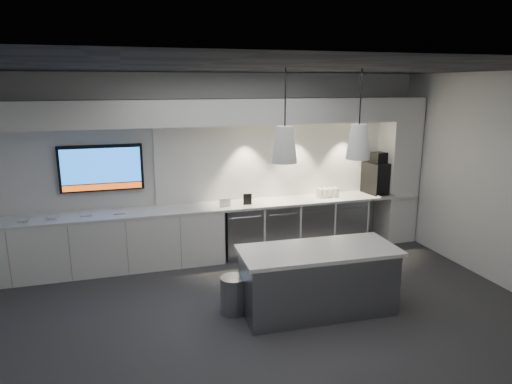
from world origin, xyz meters
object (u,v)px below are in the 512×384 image
object	(u,v)px
wall_tv	(101,168)
coffee_machine	(378,176)
island	(318,280)
bin	(234,295)

from	to	relation	value
wall_tv	coffee_machine	bearing A→B (deg)	-3.01
wall_tv	island	size ratio (longest dim) A/B	0.62
wall_tv	island	xyz separation A→B (m)	(2.58, -2.43, -1.14)
wall_tv	coffee_machine	world-z (taller)	wall_tv
island	wall_tv	bearing A→B (deg)	138.58
wall_tv	coffee_machine	distance (m)	4.72
wall_tv	island	world-z (taller)	wall_tv
wall_tv	coffee_machine	size ratio (longest dim) A/B	1.69
bin	coffee_machine	size ratio (longest dim) A/B	0.64
coffee_machine	bin	bearing A→B (deg)	-157.30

